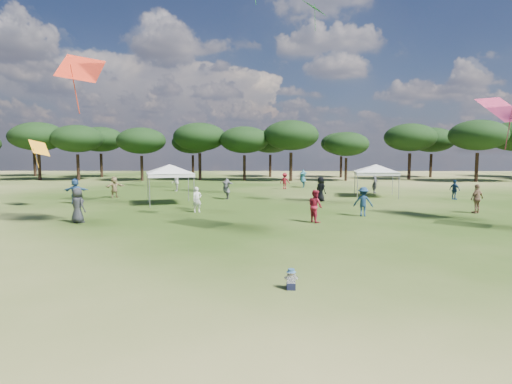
% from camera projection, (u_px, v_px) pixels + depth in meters
% --- Properties ---
extents(ground, '(140.00, 140.00, 0.00)m').
position_uv_depth(ground, '(274.00, 320.00, 9.68)').
color(ground, '#304815').
rests_on(ground, ground).
extents(tree_line, '(108.78, 17.63, 7.77)m').
position_uv_depth(tree_line, '(283.00, 138.00, 56.29)').
color(tree_line, black).
rests_on(tree_line, ground).
extents(tent_left, '(6.12, 6.12, 3.14)m').
position_uv_depth(tent_left, '(170.00, 166.00, 30.34)').
color(tent_left, gray).
rests_on(tent_left, ground).
extents(tent_right, '(6.75, 6.75, 2.97)m').
position_uv_depth(tent_right, '(376.00, 166.00, 35.41)').
color(tent_right, gray).
rests_on(tent_right, ground).
extents(toddler, '(0.39, 0.43, 0.58)m').
position_uv_depth(toddler, '(291.00, 280.00, 11.83)').
color(toddler, black).
rests_on(toddler, ground).
extents(festival_crowd, '(29.70, 23.65, 1.91)m').
position_uv_depth(festival_crowd, '(254.00, 188.00, 33.64)').
color(festival_crowd, black).
rests_on(festival_crowd, ground).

